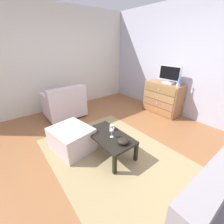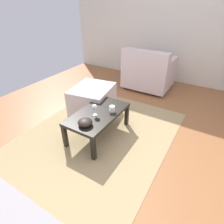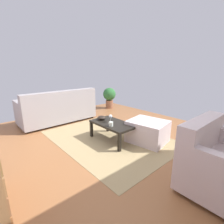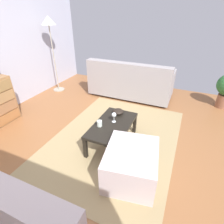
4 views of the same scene
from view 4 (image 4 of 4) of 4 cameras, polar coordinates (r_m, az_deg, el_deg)
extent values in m
cube|color=#945D36|center=(2.91, -4.29, -10.11)|extent=(5.59, 5.08, 0.05)
cube|color=#9F895D|center=(2.97, 0.95, -8.42)|extent=(2.60, 1.90, 0.01)
cube|color=black|center=(2.57, -8.47, -11.29)|extent=(0.05, 0.05, 0.33)
cube|color=black|center=(3.17, -0.56, -2.04)|extent=(0.05, 0.05, 0.33)
cube|color=black|center=(2.41, 1.03, -14.26)|extent=(0.05, 0.05, 0.33)
cube|color=black|center=(3.04, 7.23, -3.84)|extent=(0.05, 0.05, 0.33)
cube|color=black|center=(2.67, 0.12, -4.19)|extent=(0.91, 0.51, 0.04)
cylinder|color=silver|center=(2.71, 0.62, -3.07)|extent=(0.06, 0.06, 0.00)
cylinder|color=silver|center=(2.68, 0.63, -2.23)|extent=(0.01, 0.01, 0.09)
sphere|color=silver|center=(2.64, 0.64, -0.89)|extent=(0.07, 0.07, 0.07)
cylinder|color=silver|center=(2.60, -4.01, -3.65)|extent=(0.08, 0.08, 0.08)
torus|color=silver|center=(2.63, -3.52, -3.02)|extent=(0.05, 0.01, 0.05)
ellipsoid|color=black|center=(2.89, 1.92, 0.16)|extent=(0.18, 0.18, 0.08)
cylinder|color=#332319|center=(4.62, 17.58, 5.38)|extent=(0.05, 0.05, 0.05)
cylinder|color=#332319|center=(5.05, -2.30, 8.90)|extent=(0.05, 0.05, 0.05)
cylinder|color=#332319|center=(4.00, 16.18, 1.67)|extent=(0.05, 0.05, 0.05)
cylinder|color=#332319|center=(4.49, -6.12, 5.94)|extent=(0.05, 0.05, 0.05)
cube|color=gray|center=(4.37, 6.07, 8.49)|extent=(0.85, 1.90, 0.40)
cube|color=gray|center=(3.95, 4.87, 12.39)|extent=(0.20, 1.90, 0.41)
cube|color=gray|center=(4.11, 18.30, 10.20)|extent=(0.81, 0.12, 0.20)
cube|color=gray|center=(4.60, -4.57, 13.64)|extent=(0.81, 0.12, 0.20)
cylinder|color=#A45436|center=(4.54, 7.09, 13.00)|extent=(0.16, 0.40, 0.16)
cube|color=beige|center=(1.53, -27.04, -26.66)|extent=(0.20, 0.93, 0.39)
cube|color=beige|center=(2.27, 6.06, -16.27)|extent=(0.79, 0.71, 0.43)
cylinder|color=#A59E8C|center=(4.94, -16.52, 6.93)|extent=(0.28, 0.28, 0.02)
cylinder|color=#A59E8C|center=(4.70, -17.91, 15.57)|extent=(0.02, 0.02, 1.52)
cone|color=beige|center=(4.58, -19.74, 25.84)|extent=(0.32, 0.32, 0.18)
cylinder|color=brown|center=(4.51, 31.87, 3.02)|extent=(0.26, 0.26, 0.28)
camera|label=1|loc=(3.73, 33.00, 24.77)|focal=23.71mm
camera|label=2|loc=(4.28, -6.95, 27.49)|focal=29.54mm
camera|label=3|loc=(2.98, -70.44, 2.23)|focal=26.50mm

